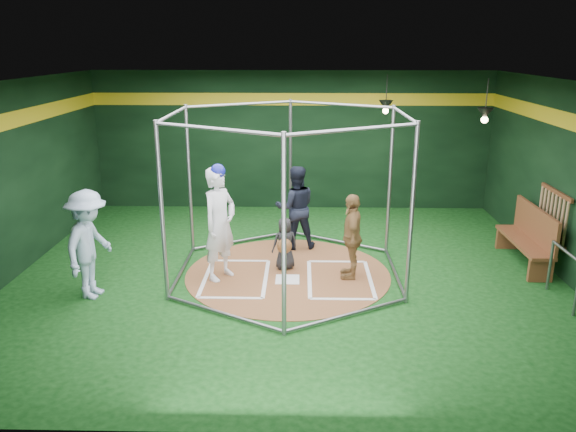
{
  "coord_description": "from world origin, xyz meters",
  "views": [
    {
      "loc": [
        0.23,
        -9.69,
        4.1
      ],
      "look_at": [
        0.0,
        0.1,
        1.1
      ],
      "focal_mm": 35.0,
      "sensor_mm": 36.0,
      "label": 1
    }
  ],
  "objects_px": {
    "batter_figure": "(220,223)",
    "umpire": "(295,207)",
    "visitor_leopard": "(352,236)",
    "dugout_bench": "(529,236)"
  },
  "relations": [
    {
      "from": "batter_figure",
      "to": "visitor_leopard",
      "type": "relative_size",
      "value": 1.35
    },
    {
      "from": "batter_figure",
      "to": "visitor_leopard",
      "type": "xyz_separation_m",
      "value": [
        2.37,
        0.09,
        -0.26
      ]
    },
    {
      "from": "umpire",
      "to": "visitor_leopard",
      "type": "bearing_deg",
      "value": 114.33
    },
    {
      "from": "umpire",
      "to": "batter_figure",
      "type": "bearing_deg",
      "value": 41.27
    },
    {
      "from": "visitor_leopard",
      "to": "umpire",
      "type": "bearing_deg",
      "value": -142.79
    },
    {
      "from": "batter_figure",
      "to": "umpire",
      "type": "height_order",
      "value": "batter_figure"
    },
    {
      "from": "batter_figure",
      "to": "dugout_bench",
      "type": "xyz_separation_m",
      "value": [
        5.85,
        0.83,
        -0.48
      ]
    },
    {
      "from": "batter_figure",
      "to": "visitor_leopard",
      "type": "distance_m",
      "value": 2.38
    },
    {
      "from": "batter_figure",
      "to": "dugout_bench",
      "type": "relative_size",
      "value": 1.09
    },
    {
      "from": "visitor_leopard",
      "to": "umpire",
      "type": "height_order",
      "value": "umpire"
    }
  ]
}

